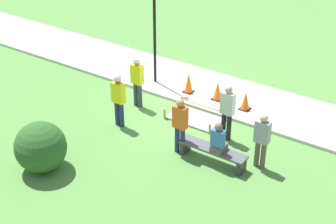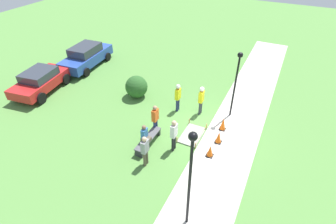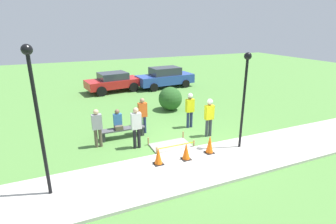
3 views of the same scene
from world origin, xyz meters
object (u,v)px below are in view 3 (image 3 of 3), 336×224
(lamppost_near, at_px, (245,87))
(lamppost_far, at_px, (36,103))
(bystander_in_white_shirt, at_px, (97,126))
(person_seated_on_bench, at_px, (118,121))
(traffic_cone_far_patch, at_px, (186,151))
(bystander_in_orange_shirt, at_px, (143,114))
(traffic_cone_near_patch, at_px, (158,156))
(parked_car_blue, at_px, (165,77))
(worker_assistant, at_px, (190,107))
(worker_supervisor, at_px, (209,114))
(park_bench, at_px, (123,131))
(parked_car_red, at_px, (113,82))
(traffic_cone_sidewalk_edge, at_px, (210,144))
(bystander_in_gray_shirt, at_px, (136,125))

(lamppost_near, xyz_separation_m, lamppost_far, (-7.14, -0.31, 0.29))
(bystander_in_white_shirt, bearing_deg, person_seated_on_bench, 30.53)
(traffic_cone_far_patch, distance_m, lamppost_far, 5.27)
(lamppost_far, bearing_deg, bystander_in_orange_shirt, 40.58)
(traffic_cone_near_patch, distance_m, parked_car_blue, 12.61)
(worker_assistant, xyz_separation_m, bystander_in_white_shirt, (-4.51, -0.44, -0.11))
(bystander_in_orange_shirt, bearing_deg, worker_supervisor, -29.81)
(park_bench, height_order, parked_car_red, parked_car_red)
(traffic_cone_far_patch, xyz_separation_m, lamppost_far, (-4.65, -0.24, 2.47))
(bystander_in_orange_shirt, relative_size, lamppost_far, 0.40)
(worker_supervisor, xyz_separation_m, parked_car_blue, (2.02, 9.90, -0.23))
(traffic_cone_sidewalk_edge, height_order, person_seated_on_bench, person_seated_on_bench)
(bystander_in_white_shirt, xyz_separation_m, lamppost_near, (5.27, -2.50, 1.67))
(bystander_in_orange_shirt, height_order, bystander_in_white_shirt, bystander_in_orange_shirt)
(lamppost_far, bearing_deg, parked_car_blue, 53.76)
(bystander_in_orange_shirt, xyz_separation_m, lamppost_near, (3.11, -3.15, 1.63))
(traffic_cone_sidewalk_edge, distance_m, bystander_in_white_shirt, 4.60)
(traffic_cone_near_patch, height_order, bystander_in_white_shirt, bystander_in_white_shirt)
(traffic_cone_far_patch, distance_m, worker_assistant, 3.53)
(traffic_cone_far_patch, height_order, bystander_in_white_shirt, bystander_in_white_shirt)
(bystander_in_white_shirt, bearing_deg, park_bench, 24.44)
(lamppost_near, distance_m, parked_car_red, 12.22)
(park_bench, relative_size, person_seated_on_bench, 2.21)
(park_bench, relative_size, worker_assistant, 1.13)
(traffic_cone_near_patch, height_order, worker_assistant, worker_assistant)
(park_bench, height_order, lamppost_near, lamppost_near)
(person_seated_on_bench, distance_m, worker_supervisor, 4.08)
(park_bench, height_order, lamppost_far, lamppost_far)
(traffic_cone_far_patch, distance_m, worker_supervisor, 2.72)
(traffic_cone_far_patch, distance_m, bystander_in_orange_shirt, 3.32)
(lamppost_far, bearing_deg, lamppost_near, 2.47)
(bystander_in_orange_shirt, bearing_deg, worker_assistant, -5.02)
(lamppost_near, xyz_separation_m, parked_car_blue, (1.54, 11.54, -1.78))
(worker_supervisor, bearing_deg, traffic_cone_near_patch, -152.30)
(lamppost_far, bearing_deg, bystander_in_white_shirt, 56.30)
(bystander_in_orange_shirt, bearing_deg, person_seated_on_bench, -176.72)
(parked_car_red, bearing_deg, traffic_cone_far_patch, -97.63)
(traffic_cone_far_patch, relative_size, parked_car_red, 0.15)
(bystander_in_gray_shirt, bearing_deg, bystander_in_orange_shirt, 62.47)
(traffic_cone_far_patch, bearing_deg, park_bench, 117.53)
(worker_supervisor, xyz_separation_m, bystander_in_white_shirt, (-4.79, 0.86, -0.13))
(bystander_in_gray_shirt, xyz_separation_m, parked_car_blue, (5.37, 9.77, -0.18))
(traffic_cone_sidewalk_edge, distance_m, bystander_in_gray_shirt, 3.02)
(bystander_in_gray_shirt, relative_size, bystander_in_white_shirt, 1.07)
(traffic_cone_far_patch, distance_m, parked_car_blue, 12.30)
(worker_assistant, distance_m, bystander_in_gray_shirt, 3.28)
(bystander_in_gray_shirt, height_order, parked_car_red, bystander_in_gray_shirt)
(worker_supervisor, relative_size, worker_assistant, 1.01)
(lamppost_near, bearing_deg, parked_car_blue, 82.39)
(person_seated_on_bench, relative_size, worker_assistant, 0.51)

